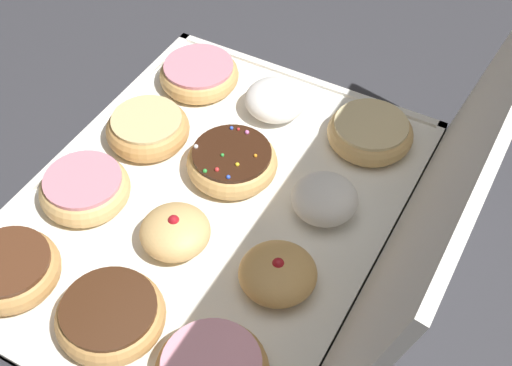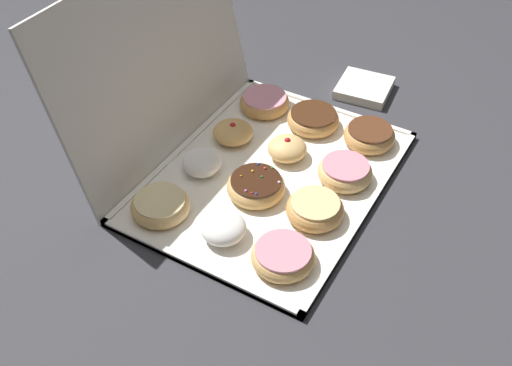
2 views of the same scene
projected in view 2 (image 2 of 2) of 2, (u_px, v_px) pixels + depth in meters
ground_plane at (271, 179)px, 1.27m from camera, size 3.00×3.00×0.00m
donut_box at (271, 177)px, 1.27m from camera, size 0.57×0.44×0.01m
box_lid_open at (158, 63)px, 1.23m from camera, size 0.57×0.10×0.40m
pink_frosted_donut_0 at (283, 256)px, 1.08m from camera, size 0.12×0.12×0.04m
glazed_ring_donut_1 at (315, 209)px, 1.16m from camera, size 0.11×0.11×0.04m
pink_frosted_donut_2 at (345, 172)px, 1.24m from camera, size 0.11×0.11×0.04m
chocolate_frosted_donut_3 at (369, 135)px, 1.33m from camera, size 0.11×0.11×0.04m
powdered_filled_donut_4 at (223, 228)px, 1.12m from camera, size 0.09×0.09×0.05m
sprinkle_donut_5 at (256, 186)px, 1.21m from camera, size 0.12×0.12×0.04m
jelly_filled_donut_6 at (286, 148)px, 1.29m from camera, size 0.08×0.08×0.05m
chocolate_frosted_donut_7 at (312, 119)px, 1.38m from camera, size 0.12×0.12×0.04m
glazed_ring_donut_8 at (160, 205)px, 1.17m from camera, size 0.12×0.12×0.04m
powdered_filled_donut_9 at (202, 162)px, 1.26m from camera, size 0.08×0.08×0.05m
jelly_filled_donut_10 at (233, 132)px, 1.34m from camera, size 0.09×0.09×0.05m
pink_frosted_donut_11 at (265, 102)px, 1.43m from camera, size 0.12×0.12×0.04m
napkin_stack at (364, 88)px, 1.50m from camera, size 0.14×0.14×0.02m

